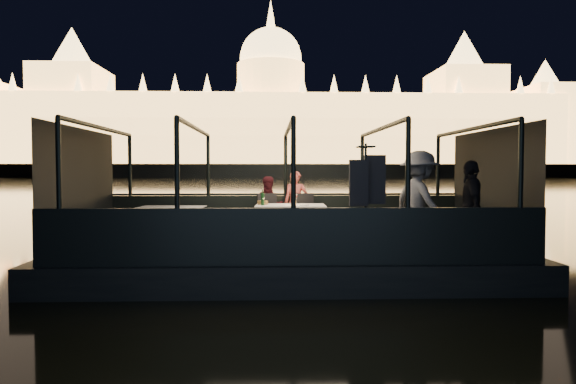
{
  "coord_description": "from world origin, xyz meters",
  "views": [
    {
      "loc": [
        -0.37,
        -9.97,
        1.98
      ],
      "look_at": [
        0.0,
        0.4,
        1.55
      ],
      "focal_mm": 32.0,
      "sensor_mm": 36.0,
      "label": 1
    }
  ],
  "objects_px": {
    "passenger_stripe": "(419,206)",
    "passenger_dark": "(471,207)",
    "chair_port_right": "(305,218)",
    "person_man_maroon": "(270,203)",
    "dining_table_central": "(290,223)",
    "person_woman_coral": "(296,203)",
    "dining_table_aft": "(171,223)",
    "chair_port_left": "(267,218)",
    "coat_stand": "(365,206)",
    "wine_bottle": "(263,198)"
  },
  "relations": [
    {
      "from": "chair_port_right",
      "to": "wine_bottle",
      "type": "xyz_separation_m",
      "value": [
        -0.92,
        -0.64,
        0.47
      ]
    },
    {
      "from": "dining_table_central",
      "to": "coat_stand",
      "type": "relative_size",
      "value": 0.75
    },
    {
      "from": "coat_stand",
      "to": "passenger_dark",
      "type": "xyz_separation_m",
      "value": [
        1.98,
        0.59,
        -0.05
      ]
    },
    {
      "from": "chair_port_left",
      "to": "person_woman_coral",
      "type": "relative_size",
      "value": 0.65
    },
    {
      "from": "chair_port_left",
      "to": "coat_stand",
      "type": "bearing_deg",
      "value": -80.61
    },
    {
      "from": "person_woman_coral",
      "to": "wine_bottle",
      "type": "xyz_separation_m",
      "value": [
        -0.73,
        -0.98,
        0.17
      ]
    },
    {
      "from": "person_man_maroon",
      "to": "wine_bottle",
      "type": "xyz_separation_m",
      "value": [
        -0.15,
        -0.9,
        0.17
      ]
    },
    {
      "from": "person_woman_coral",
      "to": "person_man_maroon",
      "type": "distance_m",
      "value": 0.59
    },
    {
      "from": "passenger_stripe",
      "to": "passenger_dark",
      "type": "xyz_separation_m",
      "value": [
        0.89,
        -0.09,
        0.0
      ]
    },
    {
      "from": "chair_port_right",
      "to": "passenger_stripe",
      "type": "height_order",
      "value": "passenger_stripe"
    },
    {
      "from": "chair_port_right",
      "to": "person_man_maroon",
      "type": "relative_size",
      "value": 0.71
    },
    {
      "from": "dining_table_aft",
      "to": "passenger_stripe",
      "type": "bearing_deg",
      "value": -21.65
    },
    {
      "from": "chair_port_left",
      "to": "passenger_stripe",
      "type": "xyz_separation_m",
      "value": [
        2.72,
        -2.23,
        0.4
      ]
    },
    {
      "from": "wine_bottle",
      "to": "chair_port_right",
      "type": "bearing_deg",
      "value": 34.98
    },
    {
      "from": "dining_table_central",
      "to": "person_woman_coral",
      "type": "relative_size",
      "value": 0.98
    },
    {
      "from": "dining_table_aft",
      "to": "person_woman_coral",
      "type": "height_order",
      "value": "person_woman_coral"
    },
    {
      "from": "chair_port_right",
      "to": "person_man_maroon",
      "type": "height_order",
      "value": "person_man_maroon"
    },
    {
      "from": "dining_table_central",
      "to": "passenger_stripe",
      "type": "bearing_deg",
      "value": -38.0
    },
    {
      "from": "dining_table_central",
      "to": "dining_table_aft",
      "type": "relative_size",
      "value": 1.07
    },
    {
      "from": "chair_port_right",
      "to": "person_woman_coral",
      "type": "bearing_deg",
      "value": 96.53
    },
    {
      "from": "person_man_maroon",
      "to": "passenger_stripe",
      "type": "height_order",
      "value": "passenger_stripe"
    },
    {
      "from": "dining_table_central",
      "to": "dining_table_aft",
      "type": "bearing_deg",
      "value": 176.65
    },
    {
      "from": "chair_port_right",
      "to": "person_woman_coral",
      "type": "relative_size",
      "value": 0.65
    },
    {
      "from": "person_man_maroon",
      "to": "coat_stand",
      "type": "bearing_deg",
      "value": -78.15
    },
    {
      "from": "person_woman_coral",
      "to": "passenger_dark",
      "type": "height_order",
      "value": "passenger_dark"
    },
    {
      "from": "coat_stand",
      "to": "person_man_maroon",
      "type": "xyz_separation_m",
      "value": [
        -1.57,
        3.19,
        -0.15
      ]
    },
    {
      "from": "dining_table_central",
      "to": "person_woman_coral",
      "type": "xyz_separation_m",
      "value": [
        0.15,
        0.86,
        0.36
      ]
    },
    {
      "from": "coat_stand",
      "to": "passenger_dark",
      "type": "bearing_deg",
      "value": 16.62
    },
    {
      "from": "person_woman_coral",
      "to": "passenger_stripe",
      "type": "xyz_separation_m",
      "value": [
        2.07,
        -2.59,
        0.1
      ]
    },
    {
      "from": "passenger_dark",
      "to": "chair_port_left",
      "type": "bearing_deg",
      "value": -111.66
    },
    {
      "from": "coat_stand",
      "to": "passenger_stripe",
      "type": "distance_m",
      "value": 1.29
    },
    {
      "from": "dining_table_aft",
      "to": "chair_port_right",
      "type": "relative_size",
      "value": 1.41
    },
    {
      "from": "coat_stand",
      "to": "wine_bottle",
      "type": "height_order",
      "value": "coat_stand"
    },
    {
      "from": "wine_bottle",
      "to": "coat_stand",
      "type": "bearing_deg",
      "value": -53.29
    },
    {
      "from": "passenger_dark",
      "to": "passenger_stripe",
      "type": "bearing_deg",
      "value": -84.86
    },
    {
      "from": "chair_port_right",
      "to": "passenger_stripe",
      "type": "distance_m",
      "value": 2.96
    },
    {
      "from": "dining_table_aft",
      "to": "chair_port_right",
      "type": "bearing_deg",
      "value": 7.36
    },
    {
      "from": "chair_port_right",
      "to": "passenger_dark",
      "type": "xyz_separation_m",
      "value": [
        2.77,
        -2.34,
        0.4
      ]
    },
    {
      "from": "person_woman_coral",
      "to": "wine_bottle",
      "type": "height_order",
      "value": "person_woman_coral"
    },
    {
      "from": "chair_port_right",
      "to": "coat_stand",
      "type": "distance_m",
      "value": 3.07
    },
    {
      "from": "dining_table_aft",
      "to": "passenger_dark",
      "type": "bearing_deg",
      "value": -19.33
    },
    {
      "from": "dining_table_central",
      "to": "person_man_maroon",
      "type": "distance_m",
      "value": 0.96
    },
    {
      "from": "passenger_dark",
      "to": "wine_bottle",
      "type": "relative_size",
      "value": 5.13
    },
    {
      "from": "chair_port_left",
      "to": "coat_stand",
      "type": "distance_m",
      "value": 3.37
    },
    {
      "from": "chair_port_right",
      "to": "person_woman_coral",
      "type": "height_order",
      "value": "person_woman_coral"
    },
    {
      "from": "dining_table_central",
      "to": "chair_port_left",
      "type": "xyz_separation_m",
      "value": [
        -0.5,
        0.49,
        0.06
      ]
    },
    {
      "from": "chair_port_right",
      "to": "passenger_stripe",
      "type": "relative_size",
      "value": 0.52
    },
    {
      "from": "passenger_stripe",
      "to": "chair_port_right",
      "type": "bearing_deg",
      "value": 17.92
    },
    {
      "from": "person_woman_coral",
      "to": "passenger_stripe",
      "type": "distance_m",
      "value": 3.32
    },
    {
      "from": "dining_table_aft",
      "to": "person_woman_coral",
      "type": "bearing_deg",
      "value": 14.92
    }
  ]
}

